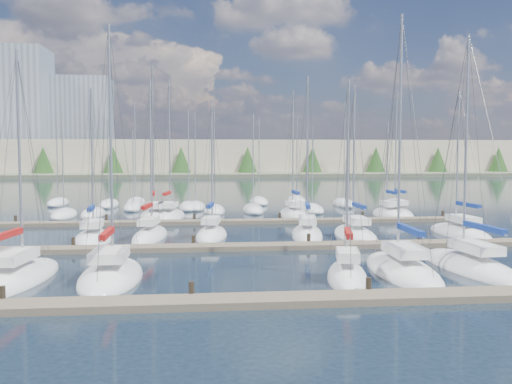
{
  "coord_description": "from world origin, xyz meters",
  "views": [
    {
      "loc": [
        -3.72,
        -21.95,
        6.53
      ],
      "look_at": [
        0.0,
        14.0,
        4.0
      ],
      "focal_mm": 40.0,
      "sensor_mm": 36.0,
      "label": 1
    }
  ],
  "objects": [
    {
      "name": "dock_near",
      "position": [
        0.0,
        2.01,
        0.15
      ],
      "size": [
        44.0,
        1.93,
        1.1
      ],
      "color": "#6B5E4C",
      "rests_on": "ground"
    },
    {
      "name": "sailboat_o",
      "position": [
        -6.53,
        35.01,
        0.19
      ],
      "size": [
        3.9,
        8.07,
        14.5
      ],
      "rotation": [
        0.0,
        0.0,
        -0.14
      ],
      "color": "white",
      "rests_on": "ground"
    },
    {
      "name": "sailboat_k",
      "position": [
        4.75,
        21.31,
        0.19
      ],
      "size": [
        3.69,
        8.91,
        13.17
      ],
      "rotation": [
        0.0,
        0.0,
        -0.16
      ],
      "color": "white",
      "rests_on": "ground"
    },
    {
      "name": "dock_far",
      "position": [
        0.0,
        30.01,
        0.15
      ],
      "size": [
        44.0,
        1.93,
        1.1
      ],
      "color": "#6B5E4C",
      "rests_on": "ground"
    },
    {
      "name": "sailboat_h",
      "position": [
        -11.36,
        20.44,
        0.18
      ],
      "size": [
        3.18,
        7.17,
        11.98
      ],
      "rotation": [
        0.0,
        0.0,
        0.07
      ],
      "color": "white",
      "rests_on": "ground"
    },
    {
      "name": "sailboat_b",
      "position": [
        -12.85,
        7.58,
        0.17
      ],
      "size": [
        3.8,
        9.32,
        12.45
      ],
      "rotation": [
        0.0,
        0.0,
        -0.11
      ],
      "color": "white",
      "rests_on": "ground"
    },
    {
      "name": "distant_boats",
      "position": [
        -4.34,
        43.76,
        0.29
      ],
      "size": [
        36.93,
        20.75,
        13.3
      ],
      "color": "#9EA0A5",
      "rests_on": "ground"
    },
    {
      "name": "sailboat_e",
      "position": [
        7.26,
        7.45,
        0.18
      ],
      "size": [
        3.34,
        9.47,
        14.69
      ],
      "rotation": [
        0.0,
        0.0,
        -0.04
      ],
      "color": "white",
      "rests_on": "ground"
    },
    {
      "name": "shoreline",
      "position": [
        -13.29,
        149.77,
        7.44
      ],
      "size": [
        400.0,
        60.0,
        38.0
      ],
      "color": "#666B51",
      "rests_on": "ground"
    },
    {
      "name": "sailboat_m",
      "position": [
        16.82,
        20.56,
        0.17
      ],
      "size": [
        3.04,
        8.83,
        12.18
      ],
      "rotation": [
        0.0,
        0.0,
        0.04
      ],
      "color": "white",
      "rests_on": "ground"
    },
    {
      "name": "ground",
      "position": [
        0.0,
        60.0,
        0.0
      ],
      "size": [
        400.0,
        400.0,
        0.0
      ],
      "primitive_type": "plane",
      "color": "#182531",
      "rests_on": "ground"
    },
    {
      "name": "sailboat_q",
      "position": [
        15.7,
        34.2,
        0.18
      ],
      "size": [
        2.56,
        6.92,
        10.3
      ],
      "rotation": [
        0.0,
        0.0,
        0.02
      ],
      "color": "white",
      "rests_on": "ground"
    },
    {
      "name": "sailboat_j",
      "position": [
        -2.65,
        21.69,
        0.19
      ],
      "size": [
        3.19,
        6.77,
        11.3
      ],
      "rotation": [
        0.0,
        0.0,
        -0.14
      ],
      "color": "white",
      "rests_on": "ground"
    },
    {
      "name": "dock_mid",
      "position": [
        0.0,
        16.01,
        0.15
      ],
      "size": [
        44.0,
        1.93,
        1.1
      ],
      "color": "#6B5E4C",
      "rests_on": "ground"
    },
    {
      "name": "sailboat_p",
      "position": [
        6.05,
        35.08,
        0.18
      ],
      "size": [
        2.79,
        7.99,
        13.51
      ],
      "rotation": [
        0.0,
        0.0,
        0.02
      ],
      "color": "white",
      "rests_on": "ground"
    },
    {
      "name": "sailboat_r",
      "position": [
        17.15,
        35.8,
        0.19
      ],
      "size": [
        2.91,
        8.56,
        13.81
      ],
      "rotation": [
        0.0,
        0.0,
        -0.05
      ],
      "color": "white",
      "rests_on": "ground"
    },
    {
      "name": "sailboat_i",
      "position": [
        -7.32,
        21.61,
        0.19
      ],
      "size": [
        3.18,
        7.97,
        12.84
      ],
      "rotation": [
        0.0,
        0.0,
        -0.13
      ],
      "color": "white",
      "rests_on": "ground"
    },
    {
      "name": "sailboat_n",
      "position": [
        -8.03,
        34.97,
        0.19
      ],
      "size": [
        3.13,
        9.01,
        15.82
      ],
      "rotation": [
        0.0,
        0.0,
        0.05
      ],
      "color": "white",
      "rests_on": "ground"
    },
    {
      "name": "sailboat_c",
      "position": [
        -8.16,
        7.59,
        0.18
      ],
      "size": [
        3.14,
        8.32,
        13.81
      ],
      "rotation": [
        0.0,
        0.0,
        -0.0
      ],
      "color": "white",
      "rests_on": "ground"
    },
    {
      "name": "sailboat_l",
      "position": [
        8.37,
        20.57,
        0.18
      ],
      "size": [
        2.79,
        8.19,
        12.42
      ],
      "rotation": [
        0.0,
        0.0,
        -0.02
      ],
      "color": "white",
      "rests_on": "ground"
    },
    {
      "name": "sailboat_d",
      "position": [
        3.89,
        6.23,
        0.19
      ],
      "size": [
        3.28,
        6.73,
        10.97
      ],
      "rotation": [
        0.0,
        0.0,
        -0.21
      ],
      "color": "white",
      "rests_on": "ground"
    },
    {
      "name": "sailboat_f",
      "position": [
        11.39,
        7.98,
        0.18
      ],
      "size": [
        3.35,
        9.94,
        13.82
      ],
      "rotation": [
        0.0,
        0.0,
        0.06
      ],
      "color": "white",
      "rests_on": "ground"
    }
  ]
}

